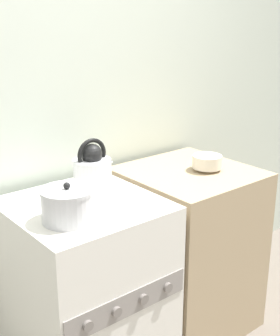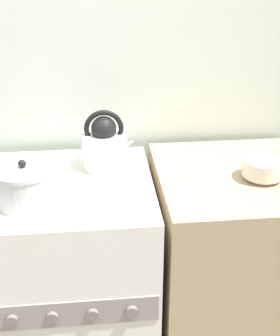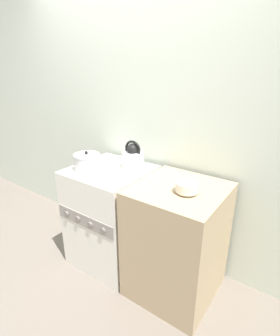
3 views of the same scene
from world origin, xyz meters
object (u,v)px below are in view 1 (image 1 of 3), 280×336
Objects in this scene: kettle at (93,169)px; enamel_bowl at (207,162)px; cooking_pot at (68,205)px; stove at (87,293)px.

enamel_bowl is (0.59, -0.18, -0.04)m from kettle.
enamel_bowl is (0.88, 0.07, -0.02)m from cooking_pot.
cooking_pot is at bearing -141.64° from stove.
kettle is at bearing 41.35° from cooking_pot.
enamel_bowl is at bearing -17.28° from kettle.
cooking_pot is 0.88m from enamel_bowl.
cooking_pot is (-0.14, -0.11, 0.52)m from stove.
cooking_pot is 1.41× the size of enamel_bowl.
stove is 4.18× the size of cooking_pot.
stove is at bearing 38.36° from cooking_pot.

